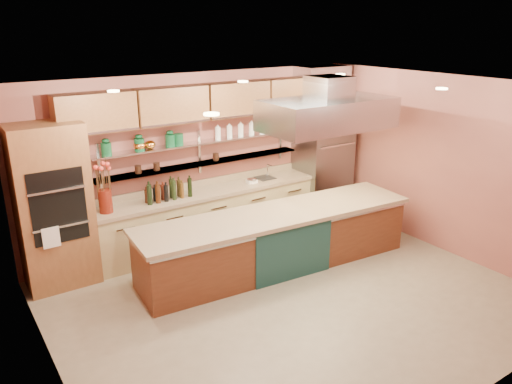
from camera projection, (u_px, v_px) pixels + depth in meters
floor at (292, 299)px, 6.75m from camera, size 6.00×5.00×0.02m
ceiling at (298, 88)px, 5.84m from camera, size 6.00×5.00×0.02m
wall_back at (202, 158)px, 8.26m from camera, size 6.00×0.04×2.80m
wall_front at (473, 282)px, 4.33m from camera, size 6.00×0.04×2.80m
wall_left at (45, 261)px, 4.71m from camera, size 0.04×5.00×2.80m
wall_right at (444, 165)px, 7.88m from camera, size 0.04×5.00×2.80m
oven_stack at (54, 207)px, 6.79m from camera, size 0.95×0.64×2.30m
refrigerator at (323, 162)px, 9.33m from camera, size 0.95×0.72×2.10m
back_counter at (209, 217)px, 8.30m from camera, size 3.84×0.64×0.93m
wall_shelf_lower at (203, 163)px, 8.14m from camera, size 3.60×0.26×0.03m
wall_shelf_upper at (202, 142)px, 8.03m from camera, size 3.60×0.26×0.03m
upper_cabinets at (205, 102)px, 7.81m from camera, size 4.60×0.36×0.55m
range_hood at (328, 114)px, 7.38m from camera, size 2.00×1.00×0.45m
ceiling_downlights at (287, 89)px, 6.01m from camera, size 4.00×2.80×0.02m
island at (277, 240)px, 7.49m from camera, size 4.26×1.24×0.88m
flower_vase at (105, 201)px, 7.15m from camera, size 0.22×0.22×0.34m
oil_bottle_cluster at (169, 192)px, 7.69m from camera, size 0.82×0.47×0.25m
kitchen_scale at (252, 180)px, 8.52m from camera, size 0.19×0.16×0.09m
bar_faucet at (267, 171)px, 8.79m from camera, size 0.04×0.04×0.24m
copper_kettle at (150, 145)px, 7.54m from camera, size 0.19×0.19×0.13m
green_canister at (179, 139)px, 7.78m from camera, size 0.16×0.16×0.18m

